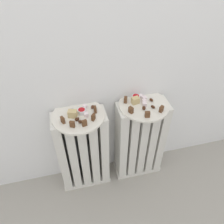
{
  "coord_description": "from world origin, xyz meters",
  "views": [
    {
      "loc": [
        -0.22,
        -0.63,
        1.42
      ],
      "look_at": [
        0.0,
        0.28,
        0.59
      ],
      "focal_mm": 35.96,
      "sensor_mm": 36.0,
      "label": 1
    }
  ],
  "objects_px": {
    "fork": "(73,113)",
    "radiator_right": "(139,141)",
    "jam_bowl_right": "(136,97)",
    "plate_left": "(78,116)",
    "jam_bowl_left": "(82,111)",
    "plate_right": "(144,105)",
    "radiator_left": "(83,152)"
  },
  "relations": [
    {
      "from": "radiator_left",
      "to": "fork",
      "type": "bearing_deg",
      "value": 137.22
    },
    {
      "from": "plate_left",
      "to": "jam_bowl_left",
      "type": "bearing_deg",
      "value": 23.0
    },
    {
      "from": "radiator_left",
      "to": "jam_bowl_right",
      "type": "relative_size",
      "value": 12.89
    },
    {
      "from": "jam_bowl_left",
      "to": "jam_bowl_right",
      "type": "height_order",
      "value": "jam_bowl_left"
    },
    {
      "from": "radiator_right",
      "to": "plate_right",
      "type": "bearing_deg",
      "value": -90.0
    },
    {
      "from": "radiator_left",
      "to": "jam_bowl_left",
      "type": "relative_size",
      "value": 13.44
    },
    {
      "from": "plate_left",
      "to": "jam_bowl_left",
      "type": "height_order",
      "value": "jam_bowl_left"
    },
    {
      "from": "radiator_right",
      "to": "plate_left",
      "type": "height_order",
      "value": "plate_left"
    },
    {
      "from": "plate_left",
      "to": "jam_bowl_left",
      "type": "relative_size",
      "value": 6.45
    },
    {
      "from": "radiator_right",
      "to": "plate_left",
      "type": "xyz_separation_m",
      "value": [
        -0.37,
        -0.0,
        0.31
      ]
    },
    {
      "from": "jam_bowl_left",
      "to": "jam_bowl_right",
      "type": "distance_m",
      "value": 0.32
    },
    {
      "from": "plate_right",
      "to": "jam_bowl_left",
      "type": "relative_size",
      "value": 6.45
    },
    {
      "from": "plate_left",
      "to": "jam_bowl_left",
      "type": "xyz_separation_m",
      "value": [
        0.02,
        0.01,
        0.02
      ]
    },
    {
      "from": "radiator_left",
      "to": "jam_bowl_left",
      "type": "bearing_deg",
      "value": 23.0
    },
    {
      "from": "radiator_right",
      "to": "jam_bowl_right",
      "type": "xyz_separation_m",
      "value": [
        -0.03,
        0.06,
        0.33
      ]
    },
    {
      "from": "radiator_left",
      "to": "radiator_right",
      "type": "relative_size",
      "value": 1.0
    },
    {
      "from": "jam_bowl_right",
      "to": "fork",
      "type": "xyz_separation_m",
      "value": [
        -0.37,
        -0.03,
        -0.01
      ]
    },
    {
      "from": "fork",
      "to": "plate_left",
      "type": "bearing_deg",
      "value": -42.78
    },
    {
      "from": "plate_left",
      "to": "fork",
      "type": "relative_size",
      "value": 3.01
    },
    {
      "from": "radiator_left",
      "to": "fork",
      "type": "xyz_separation_m",
      "value": [
        -0.02,
        0.02,
        0.32
      ]
    },
    {
      "from": "radiator_right",
      "to": "fork",
      "type": "xyz_separation_m",
      "value": [
        -0.4,
        0.02,
        0.32
      ]
    },
    {
      "from": "radiator_right",
      "to": "jam_bowl_left",
      "type": "relative_size",
      "value": 13.44
    },
    {
      "from": "plate_left",
      "to": "jam_bowl_left",
      "type": "distance_m",
      "value": 0.03
    },
    {
      "from": "radiator_right",
      "to": "plate_right",
      "type": "xyz_separation_m",
      "value": [
        0.0,
        -0.0,
        0.31
      ]
    },
    {
      "from": "jam_bowl_right",
      "to": "fork",
      "type": "height_order",
      "value": "jam_bowl_right"
    },
    {
      "from": "plate_right",
      "to": "fork",
      "type": "xyz_separation_m",
      "value": [
        -0.4,
        0.02,
        0.01
      ]
    },
    {
      "from": "fork",
      "to": "radiator_right",
      "type": "bearing_deg",
      "value": -3.06
    },
    {
      "from": "radiator_left",
      "to": "fork",
      "type": "height_order",
      "value": "fork"
    },
    {
      "from": "jam_bowl_left",
      "to": "radiator_left",
      "type": "bearing_deg",
      "value": -157.0
    },
    {
      "from": "jam_bowl_right",
      "to": "radiator_right",
      "type": "bearing_deg",
      "value": -60.63
    },
    {
      "from": "radiator_left",
      "to": "jam_bowl_right",
      "type": "xyz_separation_m",
      "value": [
        0.34,
        0.06,
        0.33
      ]
    },
    {
      "from": "jam_bowl_right",
      "to": "fork",
      "type": "distance_m",
      "value": 0.37
    }
  ]
}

